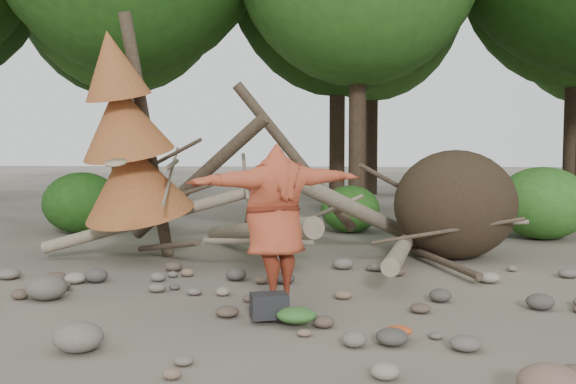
{
  "coord_description": "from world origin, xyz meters",
  "views": [
    {
      "loc": [
        0.43,
        -7.41,
        2.02
      ],
      "look_at": [
        -0.22,
        1.5,
        1.4
      ],
      "focal_mm": 40.0,
      "sensor_mm": 36.0,
      "label": 1
    }
  ],
  "objects": [
    {
      "name": "ground",
      "position": [
        0.0,
        0.0,
        0.0
      ],
      "size": [
        120.0,
        120.0,
        0.0
      ],
      "primitive_type": "plane",
      "color": "#514C44",
      "rests_on": "ground"
    },
    {
      "name": "deadfall_pile",
      "position": [
        2.02,
        4.24,
        0.95
      ],
      "size": [
        8.55,
        5.24,
        3.3
      ],
      "color": "#332619",
      "rests_on": "ground"
    },
    {
      "name": "dead_conifer",
      "position": [
        -3.12,
        3.37,
        2.11
      ],
      "size": [
        2.06,
        2.16,
        4.35
      ],
      "color": "#4C3F30",
      "rests_on": "ground"
    },
    {
      "name": "bush_left",
      "position": [
        -5.5,
        7.2,
        0.72
      ],
      "size": [
        1.8,
        1.8,
        1.44
      ],
      "primitive_type": "ellipsoid",
      "color": "#1D4813",
      "rests_on": "ground"
    },
    {
      "name": "bush_mid",
      "position": [
        0.8,
        7.8,
        0.56
      ],
      "size": [
        1.4,
        1.4,
        1.12
      ],
      "primitive_type": "ellipsoid",
      "color": "#275C1A",
      "rests_on": "ground"
    },
    {
      "name": "bush_right",
      "position": [
        5.0,
        7.0,
        0.8
      ],
      "size": [
        2.0,
        2.0,
        1.6
      ],
      "primitive_type": "ellipsoid",
      "color": "#316D21",
      "rests_on": "ground"
    },
    {
      "name": "frisbee_thrower",
      "position": [
        -0.32,
        0.56,
        1.07
      ],
      "size": [
        3.27,
        1.94,
        1.99
      ],
      "color": "#A84126",
      "rests_on": "ground"
    },
    {
      "name": "backpack",
      "position": [
        -0.32,
        -0.16,
        0.14
      ],
      "size": [
        0.48,
        0.39,
        0.28
      ],
      "primitive_type": "cube",
      "rotation": [
        0.0,
        0.0,
        0.28
      ],
      "color": "black",
      "rests_on": "ground"
    },
    {
      "name": "cloth_green",
      "position": [
        0.0,
        -0.32,
        0.09
      ],
      "size": [
        0.45,
        0.38,
        0.17
      ],
      "primitive_type": "ellipsoid",
      "color": "#306026",
      "rests_on": "ground"
    },
    {
      "name": "cloth_orange",
      "position": [
        1.11,
        -0.74,
        0.05
      ],
      "size": [
        0.29,
        0.24,
        0.11
      ],
      "primitive_type": "ellipsoid",
      "color": "#AA411D",
      "rests_on": "ground"
    },
    {
      "name": "boulder_front_left",
      "position": [
        -2.1,
        -1.36,
        0.15
      ],
      "size": [
        0.5,
        0.45,
        0.3
      ],
      "primitive_type": "ellipsoid",
      "color": "#6C625A",
      "rests_on": "ground"
    },
    {
      "name": "boulder_front_right",
      "position": [
        2.14,
        -2.31,
        0.15
      ],
      "size": [
        0.51,
        0.46,
        0.31
      ],
      "primitive_type": "ellipsoid",
      "color": "brown",
      "rests_on": "ground"
    },
    {
      "name": "boulder_mid_left",
      "position": [
        -3.38,
        0.72,
        0.16
      ],
      "size": [
        0.55,
        0.49,
        0.33
      ],
      "primitive_type": "ellipsoid",
      "color": "#5B544C",
      "rests_on": "ground"
    }
  ]
}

